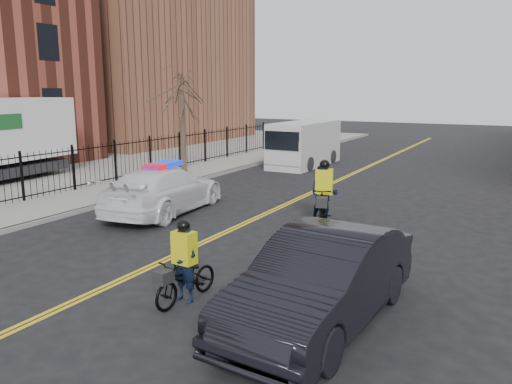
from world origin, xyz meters
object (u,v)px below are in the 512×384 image
object	(u,v)px
dark_sedan	(323,280)
cyclist_near	(185,273)
cyclist_far	(324,199)
police_cruiser	(164,190)
cargo_van	(303,145)

from	to	relation	value
dark_sedan	cyclist_near	distance (m)	2.95
dark_sedan	cyclist_near	xyz separation A→B (m)	(-2.91, -0.39, -0.27)
cyclist_far	cyclist_near	bearing A→B (deg)	-108.70
police_cruiser	cyclist_near	xyz separation A→B (m)	(5.36, -5.98, -0.23)
cargo_van	cyclist_far	bearing A→B (deg)	-63.12
cyclist_near	cargo_van	bearing A→B (deg)	111.10
police_cruiser	cargo_van	xyz separation A→B (m)	(-0.17, 13.04, 0.41)
police_cruiser	cyclist_far	size ratio (longest dim) A/B	2.72
cyclist_far	dark_sedan	bearing A→B (deg)	-85.64
dark_sedan	police_cruiser	bearing A→B (deg)	149.44
police_cruiser	cyclist_near	bearing A→B (deg)	124.74
dark_sedan	cargo_van	xyz separation A→B (m)	(-8.44, 18.62, 0.36)
dark_sedan	cargo_van	size ratio (longest dim) A/B	0.88
dark_sedan	cargo_van	distance (m)	20.45
cargo_van	cyclist_near	bearing A→B (deg)	-73.24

